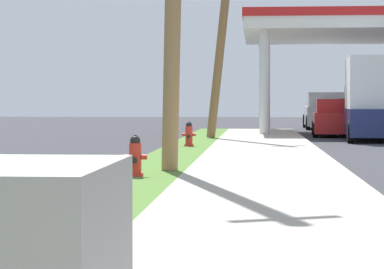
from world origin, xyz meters
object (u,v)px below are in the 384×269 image
at_px(fire_hydrant_second, 135,158).
at_px(utility_pole_background, 225,7).
at_px(truck_silver_at_forecourt, 324,112).
at_px(car_red_by_near_pump, 335,119).
at_px(truck_navy_on_apron, 373,101).
at_px(fire_hydrant_third, 189,135).

relative_size(fire_hydrant_second, utility_pole_background, 0.08).
bearing_deg(truck_silver_at_forecourt, fire_hydrant_second, -100.51).
bearing_deg(car_red_by_near_pump, fire_hydrant_second, -104.49).
xyz_separation_m(utility_pole_background, truck_navy_on_apron, (5.60, 0.81, -3.51)).
height_order(truck_silver_at_forecourt, truck_navy_on_apron, truck_navy_on_apron).
xyz_separation_m(truck_silver_at_forecourt, truck_navy_on_apron, (0.73, -13.87, 0.57)).
distance_m(fire_hydrant_second, truck_silver_at_forecourt, 32.05).
height_order(fire_hydrant_second, utility_pole_background, utility_pole_background).
xyz_separation_m(fire_hydrant_third, utility_pole_background, (0.84, 6.27, 4.55)).
bearing_deg(truck_navy_on_apron, car_red_by_near_pump, 105.89).
bearing_deg(utility_pole_background, fire_hydrant_third, -97.65).
xyz_separation_m(fire_hydrant_third, truck_silver_at_forecourt, (5.71, 20.96, 0.47)).
bearing_deg(fire_hydrant_second, truck_navy_on_apron, 69.55).
distance_m(fire_hydrant_third, truck_navy_on_apron, 9.63).
bearing_deg(utility_pole_background, car_red_by_near_pump, 44.89).
height_order(fire_hydrant_third, truck_navy_on_apron, truck_navy_on_apron).
relative_size(fire_hydrant_third, car_red_by_near_pump, 0.16).
height_order(fire_hydrant_second, car_red_by_near_pump, car_red_by_near_pump).
xyz_separation_m(car_red_by_near_pump, truck_silver_at_forecourt, (0.33, 10.16, 0.19)).
distance_m(fire_hydrant_third, car_red_by_near_pump, 12.07).
height_order(fire_hydrant_second, fire_hydrant_third, same).
bearing_deg(truck_navy_on_apron, utility_pole_background, -171.78).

